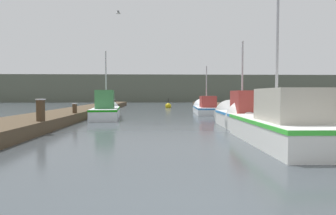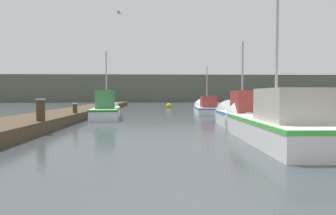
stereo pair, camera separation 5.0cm
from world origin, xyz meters
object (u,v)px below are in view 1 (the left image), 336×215
object	(u,v)px
mooring_piling_2	(41,116)
fishing_boat_3	(206,108)
fishing_boat_2	(106,110)
mooring_piling_1	(114,104)
fishing_boat_1	(241,115)
channel_buoy	(168,106)
fishing_boat_0	(272,124)
seagull_lead	(119,13)
mooring_piling_0	(75,112)

from	to	relation	value
mooring_piling_2	fishing_boat_3	bearing A→B (deg)	56.15
fishing_boat_2	mooring_piling_1	bearing A→B (deg)	90.43
fishing_boat_1	channel_buoy	bearing A→B (deg)	99.00
fishing_boat_3	channel_buoy	distance (m)	9.08
fishing_boat_0	channel_buoy	xyz separation A→B (m)	(-2.32, 22.23, -0.34)
fishing_boat_0	fishing_boat_2	distance (m)	11.05
channel_buoy	seagull_lead	size ratio (longest dim) A/B	2.05
fishing_boat_0	fishing_boat_2	xyz separation A→B (m)	(-6.51, 8.93, -0.04)
fishing_boat_1	mooring_piling_1	distance (m)	16.72
fishing_boat_3	mooring_piling_0	size ratio (longest dim) A/B	6.51
fishing_boat_0	mooring_piling_0	world-z (taller)	fishing_boat_0
seagull_lead	mooring_piling_2	bearing A→B (deg)	-21.19
seagull_lead	mooring_piling_1	bearing A→B (deg)	-170.65
fishing_boat_0	channel_buoy	world-z (taller)	fishing_boat_0
fishing_boat_2	fishing_boat_3	distance (m)	8.08
fishing_boat_3	mooring_piling_2	world-z (taller)	fishing_boat_3
fishing_boat_0	channel_buoy	size ratio (longest dim) A/B	5.51
mooring_piling_0	fishing_boat_3	bearing A→B (deg)	42.22
fishing_boat_2	seagull_lead	size ratio (longest dim) A/B	10.25
fishing_boat_0	mooring_piling_1	size ratio (longest dim) A/B	6.50
fishing_boat_0	mooring_piling_0	size ratio (longest dim) A/B	6.49
fishing_boat_2	fishing_boat_3	bearing A→B (deg)	29.10
fishing_boat_1	fishing_boat_3	world-z (taller)	fishing_boat_1
fishing_boat_0	fishing_boat_1	bearing A→B (deg)	88.33
mooring_piling_0	seagull_lead	xyz separation A→B (m)	(2.13, 0.96, 5.27)
channel_buoy	seagull_lead	world-z (taller)	seagull_lead
fishing_boat_3	mooring_piling_1	distance (m)	9.37
mooring_piling_0	fishing_boat_1	bearing A→B (deg)	-16.66
mooring_piling_2	seagull_lead	xyz separation A→B (m)	(2.10, 5.49, 5.13)
seagull_lead	fishing_boat_2	bearing A→B (deg)	-149.12
fishing_boat_3	mooring_piling_0	world-z (taller)	fishing_boat_3
fishing_boat_0	fishing_boat_1	distance (m)	4.03
fishing_boat_1	channel_buoy	world-z (taller)	fishing_boat_1
mooring_piling_0	mooring_piling_1	bearing A→B (deg)	89.17
fishing_boat_2	mooring_piling_2	bearing A→B (deg)	-104.34
fishing_boat_0	channel_buoy	distance (m)	22.35
mooring_piling_1	mooring_piling_2	size ratio (longest dim) A/B	0.77
fishing_boat_0	fishing_boat_3	world-z (taller)	fishing_boat_0
fishing_boat_2	mooring_piling_1	xyz separation A→B (m)	(-0.99, 9.95, 0.00)
channel_buoy	seagull_lead	bearing A→B (deg)	-102.22
mooring_piling_2	seagull_lead	bearing A→B (deg)	69.05
channel_buoy	seagull_lead	xyz separation A→B (m)	(-3.23, -14.89, 5.58)
fishing_boat_3	mooring_piling_0	distance (m)	10.59
mooring_piling_1	fishing_boat_1	bearing A→B (deg)	-62.68
fishing_boat_3	mooring_piling_1	world-z (taller)	fishing_boat_3
mooring_piling_0	channel_buoy	bearing A→B (deg)	71.32
fishing_boat_3	fishing_boat_0	bearing A→B (deg)	-87.43
mooring_piling_2	channel_buoy	distance (m)	21.07
mooring_piling_0	mooring_piling_1	xyz separation A→B (m)	(0.18, 12.51, -0.00)
fishing_boat_0	seagull_lead	xyz separation A→B (m)	(-5.54, 7.33, 5.24)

